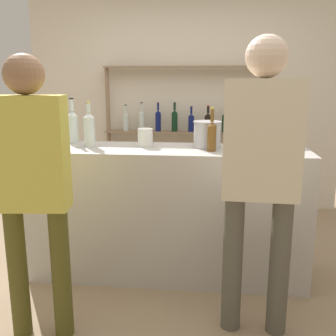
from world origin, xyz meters
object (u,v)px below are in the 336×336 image
at_px(counter_bottle_1, 255,138).
at_px(counter_bottle_3, 212,135).
at_px(counter_bottle_2, 89,129).
at_px(wine_glass, 262,135).
at_px(counter_bottle_0, 73,126).
at_px(cork_jar, 145,138).
at_px(customer_right, 261,166).
at_px(ice_bucket, 207,134).
at_px(customer_left, 32,177).

height_order(counter_bottle_1, counter_bottle_3, counter_bottle_3).
relative_size(counter_bottle_2, counter_bottle_3, 1.10).
height_order(counter_bottle_3, wine_glass, counter_bottle_3).
bearing_deg(counter_bottle_0, cork_jar, -9.24).
xyz_separation_m(cork_jar, customer_right, (0.82, -0.79, -0.04)).
bearing_deg(ice_bucket, wine_glass, -10.03).
bearing_deg(customer_left, counter_bottle_2, -9.45).
relative_size(wine_glass, ice_bucket, 0.70).
distance_m(counter_bottle_2, cork_jar, 0.45).
bearing_deg(cork_jar, customer_right, -43.98).
distance_m(cork_jar, customer_right, 1.14).
xyz_separation_m(counter_bottle_0, customer_right, (1.46, -0.89, -0.11)).
relative_size(cork_jar, customer_right, 0.08).
distance_m(cork_jar, customer_left, 1.11).
bearing_deg(customer_left, counter_bottle_1, -67.23).
bearing_deg(cork_jar, counter_bottle_1, -17.19).
distance_m(counter_bottle_1, customer_right, 0.54).
distance_m(counter_bottle_2, customer_right, 1.47).
height_order(counter_bottle_0, counter_bottle_2, counter_bottle_0).
height_order(counter_bottle_1, customer_left, customer_left).
bearing_deg(counter_bottle_3, wine_glass, 12.60).
height_order(cork_jar, customer_right, customer_right).
xyz_separation_m(ice_bucket, cork_jar, (-0.50, 0.01, -0.03)).
height_order(counter_bottle_1, wine_glass, counter_bottle_1).
relative_size(counter_bottle_1, counter_bottle_3, 0.93).
bearing_deg(ice_bucket, counter_bottle_1, -36.23).
bearing_deg(counter_bottle_1, wine_glass, 68.03).
relative_size(counter_bottle_3, cork_jar, 2.27).
bearing_deg(counter_bottle_1, ice_bucket, 143.77).
bearing_deg(cork_jar, counter_bottle_3, -17.39).
relative_size(counter_bottle_3, wine_glass, 2.09).
xyz_separation_m(counter_bottle_1, customer_left, (-1.35, -0.72, -0.15)).
relative_size(counter_bottle_1, cork_jar, 2.12).
relative_size(ice_bucket, customer_left, 0.13).
bearing_deg(counter_bottle_0, ice_bucket, -5.63).
height_order(counter_bottle_2, cork_jar, counter_bottle_2).
distance_m(counter_bottle_1, wine_glass, 0.19).
xyz_separation_m(customer_right, customer_left, (-1.33, -0.19, -0.06)).
relative_size(cork_jar, customer_left, 0.08).
bearing_deg(ice_bucket, counter_bottle_2, -177.24).
relative_size(counter_bottle_2, customer_left, 0.21).
bearing_deg(ice_bucket, customer_left, -135.89).
distance_m(counter_bottle_2, counter_bottle_3, 0.98).
bearing_deg(wine_glass, counter_bottle_3, -167.40).
height_order(ice_bucket, cork_jar, ice_bucket).
bearing_deg(customer_left, ice_bucket, -51.33).
xyz_separation_m(counter_bottle_2, customer_right, (1.26, -0.74, -0.11)).
xyz_separation_m(counter_bottle_1, counter_bottle_3, (-0.31, 0.09, 0.00)).
xyz_separation_m(counter_bottle_0, counter_bottle_3, (1.17, -0.27, -0.02)).
height_order(counter_bottle_2, ice_bucket, counter_bottle_2).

